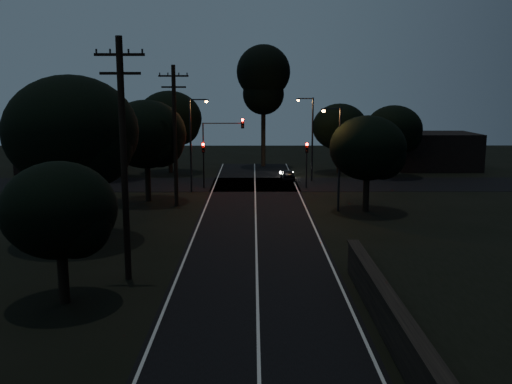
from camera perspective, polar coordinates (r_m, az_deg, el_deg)
name	(u,v)px	position (r m, az deg, el deg)	size (l,w,h in m)	color
road_surface	(256,208)	(42.50, -0.05, -1.61)	(60.00, 70.00, 0.03)	black
utility_pole_mid	(124,156)	(26.31, -13.10, 3.48)	(2.20, 0.30, 11.00)	black
utility_pole_far	(175,134)	(43.01, -8.12, 5.79)	(2.20, 0.30, 10.50)	black
tree_left_b	(63,213)	(24.16, -18.78, -1.99)	(4.63, 4.63, 5.89)	black
tree_left_c	(76,135)	(33.96, -17.60, 5.46)	(7.56, 7.56, 9.55)	black
tree_left_d	(149,136)	(45.24, -10.66, 5.52)	(6.28, 6.28, 7.96)	black
tree_far_nw	(172,120)	(61.04, -8.44, 7.15)	(6.82, 6.82, 8.64)	black
tree_far_w	(115,128)	(58.11, -13.92, 6.23)	(6.04, 6.04, 7.70)	black
tree_far_ne	(342,128)	(61.23, 8.57, 6.33)	(5.78, 5.78, 7.31)	black
tree_far_e	(396,131)	(59.29, 13.82, 5.98)	(5.68, 5.68, 7.21)	black
tree_right_a	(371,150)	(41.45, 11.39, 4.16)	(5.45, 5.45, 6.93)	black
tall_pine	(263,79)	(65.52, 0.75, 11.22)	(6.05, 6.05, 13.75)	black
building_left	(73,150)	(65.88, -17.85, 4.02)	(10.00, 8.00, 4.40)	black
building_right	(433,151)	(66.96, 17.29, 3.97)	(9.00, 7.00, 4.00)	black
signal_left	(203,157)	(51.01, -5.28, 3.53)	(0.28, 0.35, 4.10)	black
signal_right	(307,157)	(51.04, 5.09, 3.54)	(0.28, 0.35, 4.10)	black
signal_mast	(222,140)	(50.74, -3.40, 5.23)	(3.70, 0.35, 6.25)	black
streetlight_a	(193,138)	(48.93, -6.34, 5.35)	(1.66, 0.26, 8.00)	black
streetlight_b	(310,133)	(54.92, 5.47, 5.88)	(1.66, 0.26, 8.00)	black
streetlight_c	(337,152)	(41.16, 8.12, 4.02)	(1.46, 0.26, 7.50)	black
car	(288,175)	(55.64, 3.19, 1.72)	(1.27, 3.15, 1.07)	black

